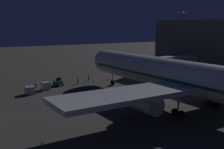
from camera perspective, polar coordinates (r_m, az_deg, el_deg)
ground_plane at (r=53.42m, az=9.97°, el=-5.35°), size 320.00×320.00×0.00m
airliner_at_gate at (r=47.04m, az=16.39°, el=-0.98°), size 48.06×62.13×19.68m
jet_bridge at (r=66.91m, az=10.34°, el=2.48°), size 18.41×3.40×7.00m
apron_floodlight_mast at (r=83.56m, az=14.15°, el=7.26°), size 2.90×0.50×18.14m
baggage_tug_lead at (r=66.99m, az=-11.06°, el=-1.60°), size 1.86×2.33×1.95m
baggage_container_near_belt at (r=60.06m, az=-16.65°, el=-3.15°), size 1.78×1.65×1.57m
baggage_container_mid_row at (r=63.28m, az=-13.56°, el=-2.31°), size 1.73×1.55×1.69m
ground_crew_near_nose_gear at (r=72.00m, az=-4.87°, el=-0.49°), size 0.40×0.40×1.80m
ground_crew_by_belt_loader at (r=68.21m, az=-7.05°, el=-1.15°), size 0.40×0.40×1.70m
ground_crew_marshaller_fwd at (r=66.09m, az=-15.47°, el=-1.77°), size 0.40×0.40×1.75m
ground_crew_under_port_wing at (r=60.90m, az=-14.37°, el=-2.68°), size 0.40×0.40×1.78m
traffic_cone_nose_port at (r=72.25m, az=-0.75°, el=-0.99°), size 0.36×0.36×0.55m
traffic_cone_nose_starboard at (r=70.09m, az=-3.81°, el=-1.35°), size 0.36×0.36×0.55m
traffic_cone_wingtip_svc_side at (r=34.55m, az=-14.31°, el=-13.66°), size 0.36×0.36×0.55m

